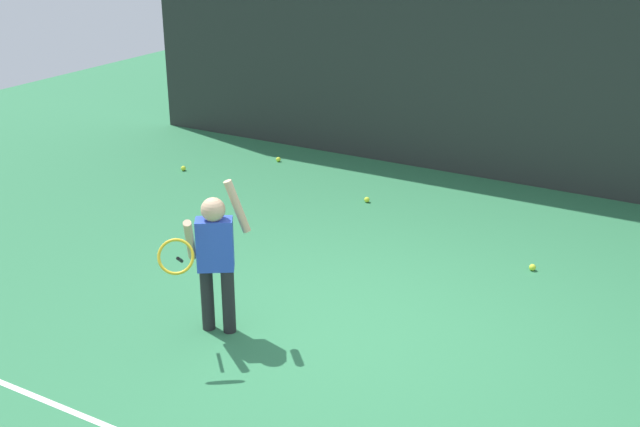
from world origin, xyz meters
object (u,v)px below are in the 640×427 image
object	(u,v)px
tennis_ball_0	(183,168)
tennis_player	(214,253)
tennis_ball_2	(278,159)
tennis_ball_3	(367,200)
tennis_ball_1	(532,267)

from	to	relation	value
tennis_ball_0	tennis_player	bearing A→B (deg)	-47.47
tennis_ball_2	tennis_ball_3	xyz separation A→B (m)	(1.78, -0.81, 0.00)
tennis_ball_0	tennis_ball_2	xyz separation A→B (m)	(0.91, 0.97, 0.00)
tennis_ball_0	tennis_ball_3	bearing A→B (deg)	3.39
tennis_ball_0	tennis_ball_3	distance (m)	2.69
tennis_player	tennis_ball_2	bearing A→B (deg)	82.80
tennis_player	tennis_ball_1	world-z (taller)	tennis_player
tennis_ball_2	tennis_ball_3	distance (m)	1.95
tennis_ball_1	tennis_ball_3	xyz separation A→B (m)	(-2.27, 0.88, 0.00)
tennis_ball_1	tennis_ball_2	bearing A→B (deg)	157.41
tennis_player	tennis_ball_3	xyz separation A→B (m)	(-0.26, 3.37, -0.69)
tennis_ball_3	tennis_ball_1	bearing A→B (deg)	-21.17
tennis_ball_3	tennis_ball_0	bearing A→B (deg)	-176.61
tennis_player	tennis_ball_1	xyz separation A→B (m)	(2.01, 2.49, -0.69)
tennis_player	tennis_ball_1	size ratio (longest dim) A/B	20.46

